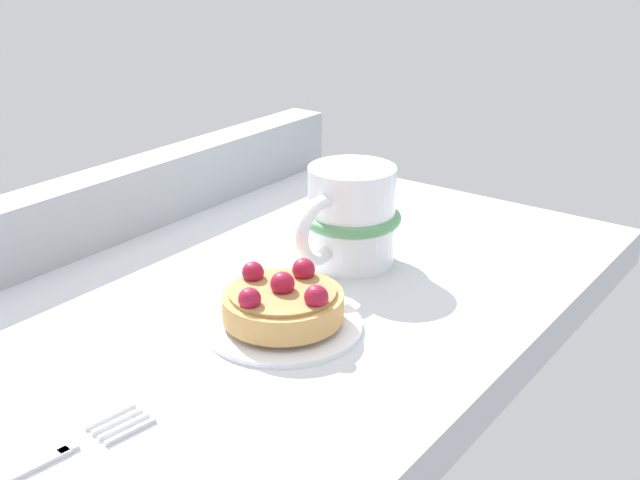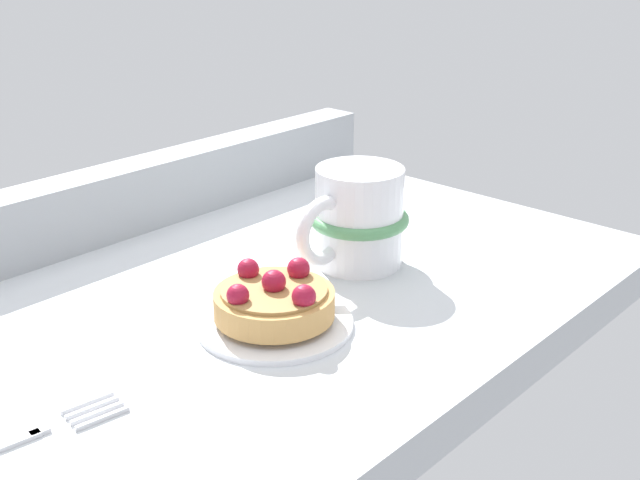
{
  "view_description": "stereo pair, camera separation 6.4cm",
  "coord_description": "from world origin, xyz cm",
  "px_view_note": "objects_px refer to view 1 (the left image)",
  "views": [
    {
      "loc": [
        -44.09,
        -39.17,
        28.85
      ],
      "look_at": [
        3.69,
        -4.05,
        4.6
      ],
      "focal_mm": 45.1,
      "sensor_mm": 36.0,
      "label": 1
    },
    {
      "loc": [
        -40.03,
        -44.12,
        28.85
      ],
      "look_at": [
        3.69,
        -4.05,
        4.6
      ],
      "focal_mm": 45.1,
      "sensor_mm": 36.0,
      "label": 2
    }
  ],
  "objects_px": {
    "coffee_mug": "(349,217)",
    "dessert_fork": "(34,464)",
    "dessert_plate": "(283,323)",
    "raspberry_tart": "(283,301)"
  },
  "relations": [
    {
      "from": "dessert_plate",
      "to": "raspberry_tart",
      "type": "bearing_deg",
      "value": 20.89
    },
    {
      "from": "dessert_plate",
      "to": "dessert_fork",
      "type": "xyz_separation_m",
      "value": [
        -0.21,
        0.01,
        -0.0
      ]
    },
    {
      "from": "dessert_fork",
      "to": "coffee_mug",
      "type": "bearing_deg",
      "value": 3.25
    },
    {
      "from": "coffee_mug",
      "to": "dessert_fork",
      "type": "bearing_deg",
      "value": -176.75
    },
    {
      "from": "dessert_plate",
      "to": "raspberry_tart",
      "type": "xyz_separation_m",
      "value": [
        0.0,
        0.0,
        0.02
      ]
    },
    {
      "from": "coffee_mug",
      "to": "dessert_plate",
      "type": "bearing_deg",
      "value": -167.17
    },
    {
      "from": "raspberry_tart",
      "to": "dessert_fork",
      "type": "relative_size",
      "value": 0.59
    },
    {
      "from": "coffee_mug",
      "to": "dessert_fork",
      "type": "height_order",
      "value": "coffee_mug"
    },
    {
      "from": "dessert_plate",
      "to": "dessert_fork",
      "type": "bearing_deg",
      "value": 177.21
    },
    {
      "from": "dessert_fork",
      "to": "dessert_plate",
      "type": "bearing_deg",
      "value": -2.79
    }
  ]
}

